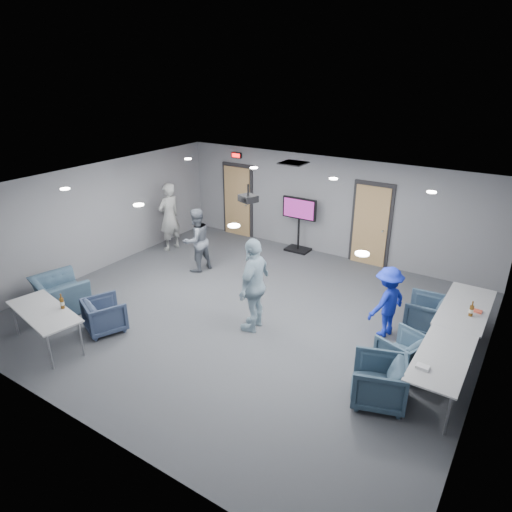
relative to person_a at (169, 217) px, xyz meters
The scene contains 29 objects.
floor 4.44m from the person_a, 25.87° to the right, with size 9.00×9.00×0.00m, color #35383D.
ceiling 4.67m from the person_a, 25.87° to the right, with size 9.00×9.00×0.00m, color silver.
wall_back 4.45m from the person_a, 28.40° to the left, with size 9.00×0.02×2.70m, color slate.
wall_front 7.08m from the person_a, 56.49° to the right, with size 9.00×0.02×2.70m, color slate.
wall_left 2.02m from the person_a, 107.60° to the right, with size 0.02×8.00×2.70m, color slate.
wall_right 8.62m from the person_a, 12.69° to the right, with size 0.02×8.00×2.70m, color slate.
door_left 2.25m from the person_a, 66.42° to the left, with size 1.06×0.17×2.24m.
door_right 5.50m from the person_a, 22.02° to the left, with size 1.06×0.17×2.24m.
exit_sign 2.68m from the person_a, 66.22° to the left, with size 0.32×0.08×0.16m.
hvac_diffuser 3.92m from the person_a, 14.97° to the left, with size 0.60×0.60×0.03m, color black.
downlights 4.66m from the person_a, 25.87° to the right, with size 6.18×3.78×0.02m.
person_a is the anchor object (origin of this frame).
person_b 1.75m from the person_a, 24.61° to the right, with size 0.80×0.62×1.64m, color slate.
person_c 4.89m from the person_a, 27.71° to the right, with size 1.12×0.47×1.92m, color #9DB8CA.
person_d 6.69m from the person_a, ahead, with size 0.92×0.53×1.42m, color #1C2EBA.
chair_right_a 7.29m from the person_a, ahead, with size 0.78×0.80×0.73m, color #394E63.
chair_right_b 7.51m from the person_a, 15.63° to the right, with size 0.71×0.73×0.67m, color #3E576B.
chair_right_c 7.79m from the person_a, 23.18° to the right, with size 0.79×0.82×0.74m, color #34495B.
chair_front_a 4.43m from the person_a, 64.28° to the right, with size 0.72×0.74×0.67m, color #323E57.
chair_front_b 3.96m from the person_a, 83.91° to the right, with size 1.10×0.96×0.72m, color #3C5468.
table_right_a 7.92m from the person_a, ahead, with size 0.82×1.97×0.73m.
table_right_b 8.26m from the person_a, 16.82° to the right, with size 0.76×1.82×0.73m.
table_front_left 5.10m from the person_a, 73.90° to the right, with size 1.85×1.05×0.73m.
bottle_front 4.92m from the person_a, 70.57° to the right, with size 0.08×0.08×0.30m.
bottle_right 8.07m from the person_a, ahead, with size 0.08×0.08×0.29m.
snack_box 8.13m from the person_a, ahead, with size 0.17×0.11×0.04m, color #D34C34.
wrapper 8.22m from the person_a, 20.34° to the right, with size 0.19×0.13×0.04m, color silver.
tv_stand 3.63m from the person_a, 30.73° to the left, with size 1.01×0.48×1.54m.
projector 4.22m from the person_a, 22.07° to the right, with size 0.42×0.39×0.36m.
Camera 1 is at (4.77, -7.02, 4.90)m, focal length 32.00 mm.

